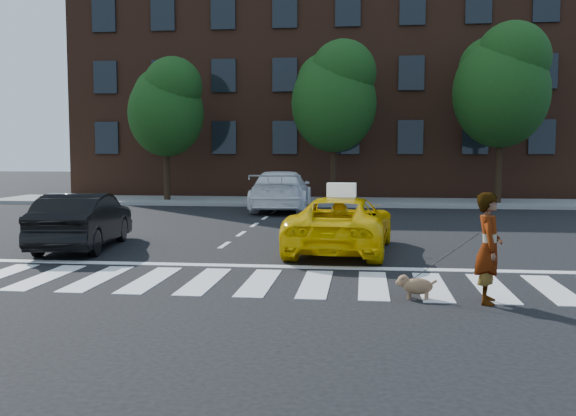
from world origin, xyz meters
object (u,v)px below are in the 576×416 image
Objects in this scene: tree_mid at (335,93)px; tree_right at (502,81)px; woman at (489,248)px; tree_left at (166,104)px; taxi at (342,224)px; white_suv at (281,191)px; dog at (415,285)px; black_sedan at (83,221)px.

tree_right reaches higher than tree_mid.
tree_mid reaches higher than woman.
tree_mid is 18.81m from woman.
tree_left is at bearing 180.00° from tree_right.
white_suv is (-2.72, 10.12, 0.14)m from taxi.
tree_right is 11.88× the size of dog.
dog is (2.10, -17.94, -4.63)m from tree_mid.
tree_left is 21.32m from woman.
woman is at bearing 5.28° from dog.
tree_left is at bearing 38.71° from woman.
taxi is 7.13× the size of dog.
tree_right reaches higher than white_suv.
taxi is 4.93m from dog.
tree_mid is at bearing 110.11° from dog.
woman is at bearing -101.88° from tree_right.
white_suv is at bearing 118.63° from dog.
black_sedan is 2.38× the size of woman.
woman is (5.13, -15.01, 0.07)m from white_suv.
tree_left is 1.41× the size of taxi.
black_sedan reaches higher than dog.
tree_right is at bearing -3.75° from woman.
tree_right reaches higher than woman.
taxi is at bearing 34.37° from woman.
tree_right is at bearing -139.96° from black_sedan.
tree_mid is 10.95× the size of dog.
tree_mid is (7.50, -0.00, 0.41)m from tree_left.
white_suv reaches higher than dog.
woman is (3.19, -18.10, -4.00)m from tree_mid.
white_suv is (-8.93, -3.09, -4.48)m from tree_right.
tree_right reaches higher than taxi.
black_sedan is at bearing 69.99° from woman.
white_suv is (5.57, -3.09, -3.66)m from tree_left.
taxi is 1.14× the size of black_sedan.
woman is at bearing -80.00° from tree_mid.
tree_right is 10.46m from white_suv.
woman is 1.27m from dog.
black_sedan is at bearing -132.50° from tree_right.
woman reaches higher than black_sedan.
tree_mid reaches higher than tree_left.
tree_right is 19.01m from woman.
black_sedan is 9.72m from woman.
taxi is at bearing 103.05° from white_suv.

